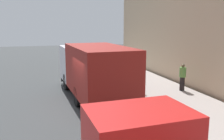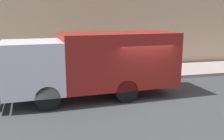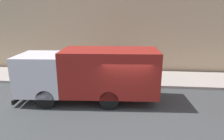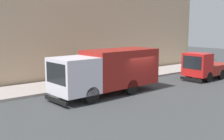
# 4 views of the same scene
# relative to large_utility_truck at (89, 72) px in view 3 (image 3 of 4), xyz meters

# --- Properties ---
(ground) EXTENTS (80.00, 80.00, 0.00)m
(ground) POSITION_rel_large_utility_truck_xyz_m (-0.67, -2.18, -1.69)
(ground) COLOR #3C3E3F
(sidewalk) EXTENTS (3.75, 30.00, 0.18)m
(sidewalk) POSITION_rel_large_utility_truck_xyz_m (4.20, -2.18, -1.60)
(sidewalk) COLOR #A59B94
(sidewalk) RESTS_ON ground
(building_facade) EXTENTS (0.50, 30.00, 9.53)m
(building_facade) POSITION_rel_large_utility_truck_xyz_m (6.57, -2.18, 3.08)
(building_facade) COLOR tan
(building_facade) RESTS_ON ground
(large_utility_truck) EXTENTS (2.99, 8.05, 3.01)m
(large_utility_truck) POSITION_rel_large_utility_truck_xyz_m (0.00, 0.00, 0.00)
(large_utility_truck) COLOR white
(large_utility_truck) RESTS_ON ground
(pedestrian_walking) EXTENTS (0.55, 0.55, 1.63)m
(pedestrian_walking) POSITION_rel_large_utility_truck_xyz_m (5.32, -0.67, -0.66)
(pedestrian_walking) COLOR black
(pedestrian_walking) RESTS_ON sidewalk
(street_sign_post) EXTENTS (0.44, 0.08, 2.45)m
(street_sign_post) POSITION_rel_large_utility_truck_xyz_m (2.65, 0.36, -0.06)
(street_sign_post) COLOR #4C5156
(street_sign_post) RESTS_ON sidewalk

